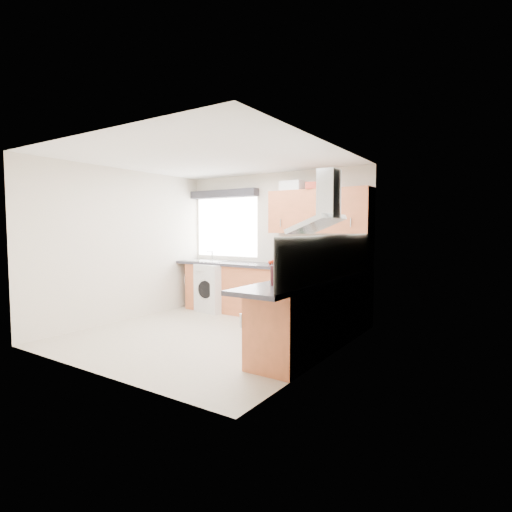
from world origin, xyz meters
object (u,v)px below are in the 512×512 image
Objects in this scene: upper_cabinets at (319,211)px; washing_machine at (216,287)px; oven at (314,315)px; extractor_hood at (323,209)px.

upper_cabinets reaches higher than washing_machine.
oven is at bearing -67.46° from upper_cabinets.
washing_machine is (-1.95, -0.23, -1.36)m from upper_cabinets.
extractor_hood is 0.90× the size of washing_machine.
upper_cabinets is at bearing 116.13° from extractor_hood.
washing_machine is at bearing 157.07° from extractor_hood.
extractor_hood reaches higher than washing_machine.
upper_cabinets is at bearing 112.54° from oven.
oven is 1.09× the size of extractor_hood.
washing_machine is (-2.60, 1.10, -1.33)m from extractor_hood.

